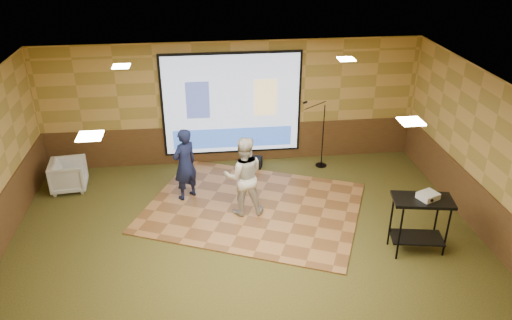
{
  "coord_description": "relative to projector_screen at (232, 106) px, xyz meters",
  "views": [
    {
      "loc": [
        -0.72,
        -7.71,
        5.63
      ],
      "look_at": [
        0.28,
        0.85,
        1.3
      ],
      "focal_mm": 35.0,
      "sensor_mm": 36.0,
      "label": 1
    }
  ],
  "objects": [
    {
      "name": "ground",
      "position": [
        0.0,
        -3.44,
        -1.47
      ],
      "size": [
        9.0,
        9.0,
        0.0
      ],
      "primitive_type": "plane",
      "color": "#2C3B1A",
      "rests_on": "ground"
    },
    {
      "name": "downlight_se",
      "position": [
        2.2,
        -4.94,
        1.5
      ],
      "size": [
        0.32,
        0.32,
        0.02
      ],
      "primitive_type": "cube",
      "color": "#FCE9BD",
      "rests_on": "room_shell"
    },
    {
      "name": "av_table",
      "position": [
        3.07,
        -4.03,
        -0.68
      ],
      "size": [
        1.04,
        0.55,
        1.1
      ],
      "rotation": [
        0.0,
        0.0,
        -0.18
      ],
      "color": "black",
      "rests_on": "ground"
    },
    {
      "name": "player_left",
      "position": [
        -1.13,
        -1.68,
        -0.64
      ],
      "size": [
        0.7,
        0.66,
        1.6
      ],
      "primitive_type": "imported",
      "rotation": [
        0.0,
        0.0,
        3.8
      ],
      "color": "#141B41",
      "rests_on": "dance_floor"
    },
    {
      "name": "downlight_ne",
      "position": [
        2.2,
        -1.64,
        1.5
      ],
      "size": [
        0.32,
        0.32,
        0.02
      ],
      "primitive_type": "cube",
      "color": "#FCE9BD",
      "rests_on": "room_shell"
    },
    {
      "name": "player_right",
      "position": [
        0.04,
        -2.43,
        -0.6
      ],
      "size": [
        0.82,
        0.64,
        1.68
      ],
      "primitive_type": "imported",
      "rotation": [
        0.0,
        0.0,
        3.14
      ],
      "color": "beige",
      "rests_on": "dance_floor"
    },
    {
      "name": "projector",
      "position": [
        3.15,
        -4.03,
        -0.32
      ],
      "size": [
        0.41,
        0.39,
        0.11
      ],
      "primitive_type": "cube",
      "rotation": [
        0.0,
        0.0,
        0.41
      ],
      "color": "silver",
      "rests_on": "av_table"
    },
    {
      "name": "wainscot_right",
      "position": [
        4.48,
        -3.44,
        -1.0
      ],
      "size": [
        0.04,
        7.0,
        0.95
      ],
      "primitive_type": "cube",
      "color": "#4D2C19",
      "rests_on": "ground"
    },
    {
      "name": "downlight_sw",
      "position": [
        -2.2,
        -4.94,
        1.5
      ],
      "size": [
        0.32,
        0.32,
        0.02
      ],
      "primitive_type": "cube",
      "color": "#FCE9BD",
      "rests_on": "room_shell"
    },
    {
      "name": "projector_screen",
      "position": [
        0.0,
        0.0,
        0.0
      ],
      "size": [
        3.32,
        0.06,
        2.52
      ],
      "color": "black",
      "rests_on": "room_shell"
    },
    {
      "name": "duffel_bag",
      "position": [
        0.44,
        -0.41,
        -1.34
      ],
      "size": [
        0.5,
        0.41,
        0.27
      ],
      "primitive_type": "cube",
      "rotation": [
        0.0,
        0.0,
        -0.32
      ],
      "color": "black",
      "rests_on": "ground"
    },
    {
      "name": "downlight_nw",
      "position": [
        -2.2,
        -1.64,
        1.5
      ],
      "size": [
        0.32,
        0.32,
        0.02
      ],
      "primitive_type": "cube",
      "color": "#FCE9BD",
      "rests_on": "room_shell"
    },
    {
      "name": "banquet_chair",
      "position": [
        -3.74,
        -0.96,
        -1.13
      ],
      "size": [
        0.83,
        0.81,
        0.69
      ],
      "primitive_type": "imported",
      "rotation": [
        0.0,
        0.0,
        1.67
      ],
      "color": "gray",
      "rests_on": "ground"
    },
    {
      "name": "wainscot_back",
      "position": [
        0.0,
        0.04,
        -1.0
      ],
      "size": [
        9.0,
        0.04,
        0.95
      ],
      "primitive_type": "cube",
      "color": "#4D2C19",
      "rests_on": "ground"
    },
    {
      "name": "dance_floor",
      "position": [
        0.26,
        -2.24,
        -1.46
      ],
      "size": [
        5.26,
        4.72,
        0.03
      ],
      "primitive_type": "cube",
      "rotation": [
        0.0,
        0.0,
        -0.4
      ],
      "color": "#A36C3B",
      "rests_on": "ground"
    },
    {
      "name": "room_shell",
      "position": [
        0.0,
        -3.44,
        0.62
      ],
      "size": [
        9.04,
        7.04,
        3.02
      ],
      "color": "tan",
      "rests_on": "ground"
    },
    {
      "name": "mic_stand",
      "position": [
        2.08,
        -0.5,
        -0.98
      ],
      "size": [
        0.67,
        0.27,
        1.71
      ],
      "rotation": [
        0.0,
        0.0,
        0.07
      ],
      "color": "black",
      "rests_on": "ground"
    }
  ]
}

